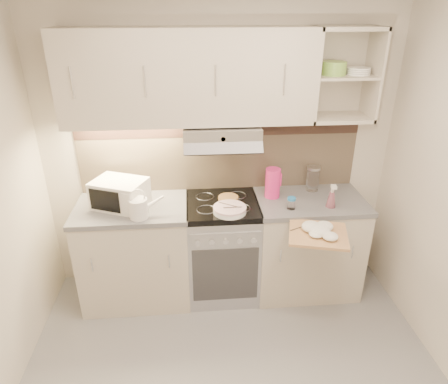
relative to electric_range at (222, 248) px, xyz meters
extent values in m
cube|color=beige|center=(0.00, 0.30, 0.80)|extent=(3.00, 0.04, 2.50)
cube|color=tan|center=(0.00, 0.29, 0.77)|extent=(2.40, 0.02, 0.64)
cube|color=#31201B|center=(0.00, 0.28, 0.97)|extent=(2.40, 0.01, 0.08)
cube|color=beige|center=(-0.25, 0.13, 1.45)|extent=(1.90, 0.34, 0.70)
cube|color=beige|center=(0.95, 0.13, 1.45)|extent=(0.50, 0.34, 0.70)
cylinder|color=#7DB445|center=(0.87, 0.13, 1.50)|extent=(0.19, 0.19, 0.10)
cylinder|color=white|center=(1.07, 0.13, 1.48)|extent=(0.18, 0.18, 0.06)
cube|color=#B7B7BC|center=(0.00, 0.10, 1.03)|extent=(0.60, 0.40, 0.12)
cube|color=beige|center=(-0.75, 0.00, -0.02)|extent=(0.90, 0.60, 0.86)
cube|color=slate|center=(-0.75, 0.00, 0.43)|extent=(0.92, 0.62, 0.04)
cube|color=beige|center=(0.75, 0.00, -0.02)|extent=(0.90, 0.60, 0.86)
cube|color=slate|center=(0.75, 0.00, 0.43)|extent=(0.92, 0.62, 0.04)
cube|color=#B7B7BC|center=(0.00, 0.00, -0.03)|extent=(0.60, 0.58, 0.85)
cube|color=black|center=(0.00, 0.00, 0.42)|extent=(0.60, 0.60, 0.05)
cube|color=white|center=(-0.83, 0.00, 0.56)|extent=(0.49, 0.43, 0.23)
cube|color=black|center=(-0.83, -0.15, 0.56)|extent=(0.25, 0.12, 0.18)
cylinder|color=white|center=(-0.66, -0.20, 0.53)|extent=(0.15, 0.15, 0.16)
cone|color=white|center=(-0.56, -0.17, 0.55)|extent=(0.20, 0.10, 0.12)
torus|color=white|center=(-0.66, -0.20, 0.63)|extent=(0.13, 0.05, 0.13)
cylinder|color=white|center=(0.04, -0.18, 0.46)|extent=(0.26, 0.26, 0.02)
cylinder|color=white|center=(0.04, -0.18, 0.47)|extent=(0.26, 0.26, 0.02)
cylinder|color=white|center=(0.04, -0.18, 0.49)|extent=(0.26, 0.26, 0.02)
cube|color=silver|center=(0.04, -0.18, 0.50)|extent=(0.16, 0.09, 0.01)
cylinder|color=#AC6E4D|center=(0.05, 0.02, 0.47)|extent=(0.17, 0.17, 0.04)
cylinder|color=#E8267C|center=(0.43, 0.07, 0.58)|extent=(0.13, 0.13, 0.25)
cube|color=#E8267C|center=(0.50, 0.07, 0.61)|extent=(0.02, 0.03, 0.11)
cylinder|color=silver|center=(0.81, 0.18, 0.55)|extent=(0.11, 0.11, 0.20)
cylinder|color=#B7B7BC|center=(0.81, 0.18, 0.66)|extent=(0.12, 0.12, 0.02)
cylinder|color=white|center=(0.54, -0.16, 0.49)|extent=(0.06, 0.06, 0.08)
cylinder|color=#236EB0|center=(0.54, -0.16, 0.54)|extent=(0.07, 0.07, 0.02)
cone|color=pink|center=(0.87, -0.15, 0.51)|extent=(0.08, 0.08, 0.13)
cube|color=tan|center=(0.66, -0.52, 0.42)|extent=(0.50, 0.47, 0.02)
camera|label=1|loc=(-0.24, -2.95, 1.95)|focal=32.00mm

